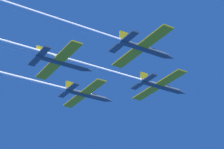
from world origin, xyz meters
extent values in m
cylinder|color=#4C5660|center=(0.51, 0.40, 0.62)|extent=(1.20, 10.91, 1.20)
cone|color=#4C5660|center=(0.51, 7.06, 0.62)|extent=(1.18, 2.40, 1.18)
ellipsoid|color=black|center=(0.51, 2.80, 1.13)|extent=(0.84, 2.18, 0.60)
cube|color=yellow|center=(-4.23, -0.14, 0.62)|extent=(8.29, 2.40, 0.26)
cube|color=yellow|center=(5.25, -0.14, 0.62)|extent=(8.29, 2.40, 0.26)
cube|color=yellow|center=(0.51, -3.96, 2.09)|extent=(0.31, 1.96, 1.74)
cube|color=#4C5660|center=(-1.95, -4.18, 0.62)|extent=(3.73, 1.44, 0.26)
cube|color=#4C5660|center=(2.98, -4.18, 0.62)|extent=(3.73, 1.44, 0.26)
cylinder|color=white|center=(0.51, -31.25, 0.62)|extent=(1.08, 52.41, 1.08)
cylinder|color=#4C5660|center=(-12.60, -12.05, 0.66)|extent=(1.20, 10.91, 1.20)
cone|color=#4C5660|center=(-12.60, -5.40, 0.66)|extent=(1.18, 2.40, 1.18)
ellipsoid|color=black|center=(-12.60, -9.65, 1.17)|extent=(0.84, 2.18, 0.60)
cube|color=yellow|center=(-17.34, -12.59, 0.66)|extent=(8.29, 2.40, 0.26)
cube|color=yellow|center=(-7.85, -12.59, 0.66)|extent=(8.29, 2.40, 0.26)
cube|color=yellow|center=(-12.60, -16.41, 2.13)|extent=(0.31, 1.96, 1.74)
cube|color=#4C5660|center=(-15.06, -16.63, 0.66)|extent=(3.73, 1.44, 0.26)
cube|color=#4C5660|center=(-10.13, -16.63, 0.66)|extent=(3.73, 1.44, 0.26)
cylinder|color=#4C5660|center=(12.61, -12.88, 0.52)|extent=(1.20, 10.91, 1.20)
cone|color=#4C5660|center=(12.61, -6.22, 0.52)|extent=(1.18, 2.40, 1.18)
ellipsoid|color=black|center=(12.61, -10.48, 1.03)|extent=(0.84, 2.18, 0.60)
cube|color=yellow|center=(7.87, -13.42, 0.52)|extent=(8.29, 2.40, 0.26)
cube|color=yellow|center=(17.36, -13.42, 0.52)|extent=(8.29, 2.40, 0.26)
cube|color=yellow|center=(12.61, -17.24, 1.99)|extent=(0.31, 1.96, 1.74)
cube|color=#4C5660|center=(10.15, -17.46, 0.52)|extent=(3.73, 1.44, 0.26)
cube|color=#4C5660|center=(15.08, -17.46, 0.52)|extent=(3.73, 1.44, 0.26)
cylinder|color=#4C5660|center=(-0.34, -24.63, 0.19)|extent=(1.20, 10.91, 1.20)
cone|color=#4C5660|center=(-0.34, -17.98, 0.19)|extent=(1.18, 2.40, 1.18)
ellipsoid|color=black|center=(-0.34, -22.23, 0.70)|extent=(0.84, 2.18, 0.60)
cube|color=yellow|center=(-5.09, -25.18, 0.19)|extent=(8.29, 2.40, 0.26)
cube|color=yellow|center=(4.40, -25.18, 0.19)|extent=(8.29, 2.40, 0.26)
cube|color=yellow|center=(-0.34, -28.99, 1.67)|extent=(0.31, 1.96, 1.74)
cube|color=#4C5660|center=(-2.81, -29.21, 0.19)|extent=(3.73, 1.44, 0.26)
cube|color=#4C5660|center=(2.12, -29.21, 0.19)|extent=(3.73, 1.44, 0.26)
camera|label=1|loc=(71.56, -56.05, -42.80)|focal=69.38mm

